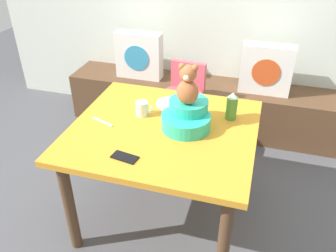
# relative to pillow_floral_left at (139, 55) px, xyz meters

# --- Properties ---
(ground_plane) EXTENTS (8.00, 8.00, 0.00)m
(ground_plane) POSITION_rel_pillow_floral_left_xyz_m (0.62, -1.24, -0.68)
(ground_plane) COLOR #4C4C51
(window_bench) EXTENTS (2.60, 0.44, 0.46)m
(window_bench) POSITION_rel_pillow_floral_left_xyz_m (0.62, 0.02, -0.45)
(window_bench) COLOR brown
(window_bench) RESTS_ON ground_plane
(pillow_floral_left) EXTENTS (0.44, 0.15, 0.44)m
(pillow_floral_left) POSITION_rel_pillow_floral_left_xyz_m (0.00, 0.00, 0.00)
(pillow_floral_left) COLOR white
(pillow_floral_left) RESTS_ON window_bench
(pillow_floral_right) EXTENTS (0.44, 0.15, 0.44)m
(pillow_floral_right) POSITION_rel_pillow_floral_left_xyz_m (1.18, 0.00, 0.00)
(pillow_floral_right) COLOR white
(pillow_floral_right) RESTS_ON window_bench
(dining_table) EXTENTS (1.12, 1.03, 0.74)m
(dining_table) POSITION_rel_pillow_floral_left_xyz_m (0.62, -1.24, -0.04)
(dining_table) COLOR orange
(dining_table) RESTS_ON ground_plane
(highchair) EXTENTS (0.35, 0.47, 0.79)m
(highchair) POSITION_rel_pillow_floral_left_xyz_m (0.54, -0.42, -0.16)
(highchair) COLOR #D84C59
(highchair) RESTS_ON ground_plane
(infant_seat_teal) EXTENTS (0.30, 0.33, 0.16)m
(infant_seat_teal) POSITION_rel_pillow_floral_left_xyz_m (0.75, -1.19, 0.13)
(infant_seat_teal) COLOR #26B89C
(infant_seat_teal) RESTS_ON dining_table
(teddy_bear) EXTENTS (0.13, 0.12, 0.25)m
(teddy_bear) POSITION_rel_pillow_floral_left_xyz_m (0.75, -1.19, 0.34)
(teddy_bear) COLOR #AD5F37
(teddy_bear) RESTS_ON infant_seat_teal
(ketchup_bottle) EXTENTS (0.07, 0.07, 0.18)m
(ketchup_bottle) POSITION_rel_pillow_floral_left_xyz_m (1.00, -1.02, 0.15)
(ketchup_bottle) COLOR #4C8C33
(ketchup_bottle) RESTS_ON dining_table
(coffee_mug) EXTENTS (0.12, 0.08, 0.09)m
(coffee_mug) POSITION_rel_pillow_floral_left_xyz_m (0.45, -1.14, 0.11)
(coffee_mug) COLOR silver
(coffee_mug) RESTS_ON dining_table
(dinner_plate_near) EXTENTS (0.20, 0.20, 0.01)m
(dinner_plate_near) POSITION_rel_pillow_floral_left_xyz_m (0.59, -0.95, 0.07)
(dinner_plate_near) COLOR white
(dinner_plate_near) RESTS_ON dining_table
(cell_phone) EXTENTS (0.15, 0.09, 0.01)m
(cell_phone) POSITION_rel_pillow_floral_left_xyz_m (0.51, -1.59, 0.06)
(cell_phone) COLOR black
(cell_phone) RESTS_ON dining_table
(table_fork) EXTENTS (0.16, 0.07, 0.01)m
(table_fork) POSITION_rel_pillow_floral_left_xyz_m (0.24, -1.29, 0.06)
(table_fork) COLOR silver
(table_fork) RESTS_ON dining_table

